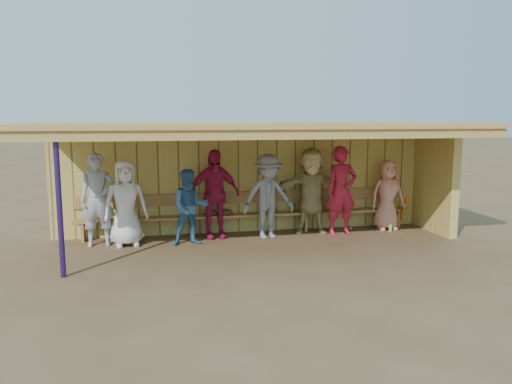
% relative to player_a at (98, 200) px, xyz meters
% --- Properties ---
extents(ground, '(90.00, 90.00, 0.00)m').
position_rel_player_a_xyz_m(ground, '(3.22, -0.61, -0.95)').
color(ground, brown).
rests_on(ground, ground).
extents(player_a, '(0.72, 0.49, 1.91)m').
position_rel_player_a_xyz_m(player_a, '(0.00, 0.00, 0.00)').
color(player_a, '#9C9AA3').
rests_on(player_a, ground).
extents(player_b, '(0.94, 0.69, 1.77)m').
position_rel_player_a_xyz_m(player_b, '(0.55, -0.12, -0.07)').
color(player_b, silver).
rests_on(player_b, ground).
extents(player_c, '(0.80, 0.65, 1.56)m').
position_rel_player_a_xyz_m(player_c, '(1.84, -0.30, -0.17)').
color(player_c, teal).
rests_on(player_c, ground).
extents(player_d, '(1.17, 0.58, 1.93)m').
position_rel_player_a_xyz_m(player_d, '(2.39, 0.20, 0.01)').
color(player_d, '#B21C48').
rests_on(player_d, ground).
extents(player_e, '(1.29, 0.90, 1.82)m').
position_rel_player_a_xyz_m(player_e, '(3.53, -0.04, -0.04)').
color(player_e, gray).
rests_on(player_e, ground).
extents(player_f, '(1.87, 0.91, 1.94)m').
position_rel_player_a_xyz_m(player_f, '(4.59, 0.20, 0.02)').
color(player_f, tan).
rests_on(player_f, ground).
extents(player_g, '(0.77, 0.55, 1.97)m').
position_rel_player_a_xyz_m(player_g, '(5.21, -0.04, 0.03)').
color(player_g, '#AE1B31').
rests_on(player_g, ground).
extents(player_h, '(0.81, 0.55, 1.63)m').
position_rel_player_a_xyz_m(player_h, '(6.44, 0.20, -0.14)').
color(player_h, '#DE917D').
rests_on(player_h, ground).
extents(dugout_structure, '(8.80, 3.20, 2.50)m').
position_rel_player_a_xyz_m(dugout_structure, '(3.61, 0.08, 0.74)').
color(dugout_structure, tan).
rests_on(dugout_structure, ground).
extents(bench, '(7.60, 0.34, 0.93)m').
position_rel_player_a_xyz_m(bench, '(3.22, 0.51, -0.43)').
color(bench, '#A87D48').
rests_on(bench, ground).
extents(dugout_equipment, '(7.05, 0.62, 0.80)m').
position_rel_player_a_xyz_m(dugout_equipment, '(2.55, 0.38, -0.46)').
color(dugout_equipment, orange).
rests_on(dugout_equipment, ground).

